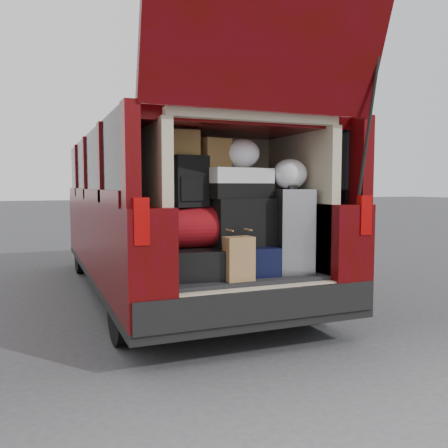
{
  "coord_description": "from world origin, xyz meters",
  "views": [
    {
      "loc": [
        -1.49,
        -3.28,
        1.24
      ],
      "look_at": [
        -0.08,
        0.2,
        0.94
      ],
      "focal_mm": 38.0,
      "sensor_mm": 36.0,
      "label": 1
    }
  ],
  "objects_px": {
    "backpack": "(189,181)",
    "navy_hardshell": "(246,259)",
    "black_hardshell": "(191,262)",
    "black_soft_case": "(241,222)",
    "kraft_bag": "(239,259)",
    "twotone_duffel": "(237,183)",
    "silver_roller": "(289,230)",
    "red_duffel": "(193,227)"
  },
  "relations": [
    {
      "from": "backpack",
      "to": "navy_hardshell",
      "type": "bearing_deg",
      "value": -15.5
    },
    {
      "from": "black_hardshell",
      "to": "black_soft_case",
      "type": "bearing_deg",
      "value": 7.34
    },
    {
      "from": "navy_hardshell",
      "to": "kraft_bag",
      "type": "distance_m",
      "value": 0.32
    },
    {
      "from": "twotone_duffel",
      "to": "backpack",
      "type": "bearing_deg",
      "value": 170.1
    },
    {
      "from": "black_soft_case",
      "to": "kraft_bag",
      "type": "bearing_deg",
      "value": -122.37
    },
    {
      "from": "backpack",
      "to": "kraft_bag",
      "type": "bearing_deg",
      "value": -58.21
    },
    {
      "from": "navy_hardshell",
      "to": "black_soft_case",
      "type": "height_order",
      "value": "black_soft_case"
    },
    {
      "from": "navy_hardshell",
      "to": "backpack",
      "type": "xyz_separation_m",
      "value": [
        -0.46,
        0.04,
        0.62
      ]
    },
    {
      "from": "navy_hardshell",
      "to": "black_soft_case",
      "type": "xyz_separation_m",
      "value": [
        -0.03,
        0.02,
        0.3
      ]
    },
    {
      "from": "silver_roller",
      "to": "twotone_duffel",
      "type": "relative_size",
      "value": 1.26
    },
    {
      "from": "black_hardshell",
      "to": "silver_roller",
      "type": "relative_size",
      "value": 0.83
    },
    {
      "from": "black_hardshell",
      "to": "silver_roller",
      "type": "height_order",
      "value": "silver_roller"
    },
    {
      "from": "kraft_bag",
      "to": "black_soft_case",
      "type": "xyz_separation_m",
      "value": [
        0.15,
        0.29,
        0.25
      ]
    },
    {
      "from": "navy_hardshell",
      "to": "twotone_duffel",
      "type": "distance_m",
      "value": 0.61
    },
    {
      "from": "navy_hardshell",
      "to": "backpack",
      "type": "bearing_deg",
      "value": -177.42
    },
    {
      "from": "navy_hardshell",
      "to": "silver_roller",
      "type": "bearing_deg",
      "value": 2.22
    },
    {
      "from": "black_hardshell",
      "to": "silver_roller",
      "type": "distance_m",
      "value": 0.85
    },
    {
      "from": "navy_hardshell",
      "to": "twotone_duffel",
      "type": "height_order",
      "value": "twotone_duffel"
    },
    {
      "from": "silver_roller",
      "to": "black_soft_case",
      "type": "distance_m",
      "value": 0.41
    },
    {
      "from": "red_duffel",
      "to": "black_soft_case",
      "type": "distance_m",
      "value": 0.4
    },
    {
      "from": "red_duffel",
      "to": "navy_hardshell",
      "type": "bearing_deg",
      "value": -1.97
    },
    {
      "from": "navy_hardshell",
      "to": "silver_roller",
      "type": "xyz_separation_m",
      "value": [
        0.37,
        -0.03,
        0.22
      ]
    },
    {
      "from": "red_duffel",
      "to": "black_hardshell",
      "type": "bearing_deg",
      "value": -155.5
    },
    {
      "from": "kraft_bag",
      "to": "backpack",
      "type": "xyz_separation_m",
      "value": [
        -0.28,
        0.3,
        0.56
      ]
    },
    {
      "from": "backpack",
      "to": "silver_roller",
      "type": "bearing_deg",
      "value": -15.66
    },
    {
      "from": "black_soft_case",
      "to": "backpack",
      "type": "bearing_deg",
      "value": 172.84
    },
    {
      "from": "black_soft_case",
      "to": "backpack",
      "type": "relative_size",
      "value": 1.34
    },
    {
      "from": "red_duffel",
      "to": "twotone_duffel",
      "type": "xyz_separation_m",
      "value": [
        0.37,
        0.01,
        0.34
      ]
    },
    {
      "from": "backpack",
      "to": "black_soft_case",
      "type": "bearing_deg",
      "value": -12.87
    },
    {
      "from": "silver_roller",
      "to": "black_soft_case",
      "type": "height_order",
      "value": "silver_roller"
    },
    {
      "from": "navy_hardshell",
      "to": "black_soft_case",
      "type": "distance_m",
      "value": 0.3
    },
    {
      "from": "silver_roller",
      "to": "kraft_bag",
      "type": "relative_size",
      "value": 2.06
    },
    {
      "from": "backpack",
      "to": "black_hardshell",
      "type": "bearing_deg",
      "value": -79.21
    },
    {
      "from": "navy_hardshell",
      "to": "kraft_bag",
      "type": "relative_size",
      "value": 1.57
    },
    {
      "from": "kraft_bag",
      "to": "black_soft_case",
      "type": "distance_m",
      "value": 0.41
    },
    {
      "from": "black_hardshell",
      "to": "navy_hardshell",
      "type": "relative_size",
      "value": 1.09
    },
    {
      "from": "kraft_bag",
      "to": "black_soft_case",
      "type": "bearing_deg",
      "value": 60.82
    },
    {
      "from": "silver_roller",
      "to": "twotone_duffel",
      "type": "xyz_separation_m",
      "value": [
        -0.43,
        0.07,
        0.38
      ]
    },
    {
      "from": "black_soft_case",
      "to": "backpack",
      "type": "distance_m",
      "value": 0.53
    },
    {
      "from": "silver_roller",
      "to": "red_duffel",
      "type": "bearing_deg",
      "value": -175.87
    },
    {
      "from": "backpack",
      "to": "twotone_duffel",
      "type": "xyz_separation_m",
      "value": [
        0.4,
        0.0,
        -0.01
      ]
    },
    {
      "from": "twotone_duffel",
      "to": "kraft_bag",
      "type": "bearing_deg",
      "value": -121.7
    }
  ]
}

